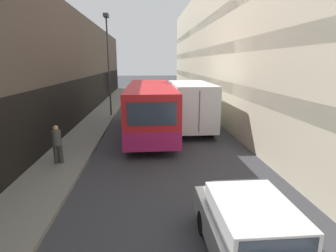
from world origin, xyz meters
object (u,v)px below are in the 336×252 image
Objects in this scene: bus at (150,108)px; street_lamp at (108,48)px; box_truck at (189,103)px; pedestrian at (57,143)px; car_hatchback at (253,236)px.

bus is 7.00m from street_lamp.
box_truck is at bearing -34.01° from street_lamp.
pedestrian is (-6.49, -6.39, -0.62)m from box_truck.
bus is 1.29× the size of box_truck.
bus is (-1.97, 11.19, 0.84)m from car_hatchback.
bus is at bearing 99.97° from car_hatchback.
car_hatchback is 11.39m from bus.
car_hatchback is 0.40× the size of bus.
street_lamp is at bearing 121.35° from bus.
car_hatchback is 8.45m from pedestrian.
pedestrian is (-3.94, -5.15, -0.55)m from bus.
car_hatchback is 17.61m from street_lamp.
car_hatchback is 2.42× the size of pedestrian.
pedestrian is at bearing 134.32° from car_hatchback.
pedestrian is at bearing -135.44° from box_truck.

